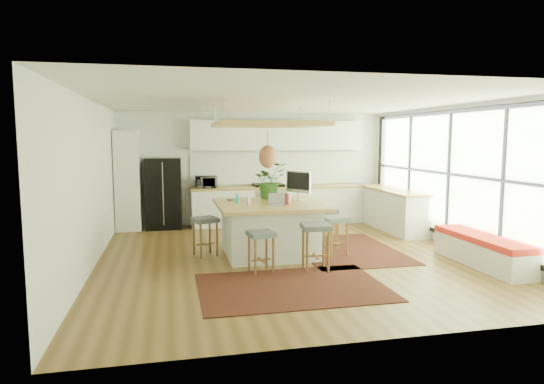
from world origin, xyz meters
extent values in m
plane|color=brown|center=(0.00, 0.00, 0.00)|extent=(7.00, 7.00, 0.00)
plane|color=white|center=(0.00, 0.00, 2.70)|extent=(7.00, 7.00, 0.00)
plane|color=silver|center=(0.00, 3.50, 1.35)|extent=(6.50, 0.00, 6.50)
plane|color=silver|center=(0.00, -3.50, 1.35)|extent=(6.50, 0.00, 6.50)
plane|color=silver|center=(-3.25, 0.00, 1.35)|extent=(0.00, 7.00, 7.00)
plane|color=silver|center=(3.25, 0.00, 1.35)|extent=(0.00, 7.00, 7.00)
cube|color=silver|center=(-2.95, 3.18, 1.12)|extent=(0.55, 0.60, 2.25)
cube|color=silver|center=(0.55, 3.18, 0.44)|extent=(4.20, 0.60, 0.88)
cube|color=olive|center=(0.55, 3.18, 0.90)|extent=(4.24, 0.64, 0.05)
cube|color=white|center=(0.55, 3.48, 1.35)|extent=(4.20, 0.02, 0.80)
cube|color=silver|center=(0.55, 3.32, 2.15)|extent=(4.20, 0.34, 0.70)
cube|color=silver|center=(2.93, 2.00, 0.44)|extent=(0.60, 2.50, 0.88)
cube|color=olive|center=(2.93, 2.00, 0.90)|extent=(0.64, 2.54, 0.05)
cube|color=black|center=(-0.38, -1.65, 0.01)|extent=(2.60, 1.80, 0.01)
cube|color=black|center=(1.16, 0.28, 0.01)|extent=(1.80, 2.60, 0.01)
imported|color=#A5A5AA|center=(-1.19, 3.19, 1.09)|extent=(0.49, 0.28, 0.33)
imported|color=#1E4C19|center=(-0.15, 0.95, 1.20)|extent=(0.85, 0.89, 0.54)
imported|color=white|center=(-0.93, 0.78, 0.95)|extent=(0.23, 0.23, 0.05)
cylinder|color=#35CAD5|center=(-0.84, 0.40, 1.03)|extent=(0.07, 0.07, 0.19)
cylinder|color=white|center=(-0.69, 0.15, 1.03)|extent=(0.07, 0.07, 0.19)
cylinder|color=maroon|center=(-0.04, 0.00, 1.03)|extent=(0.07, 0.07, 0.19)
cylinder|color=white|center=(0.06, 0.35, 1.03)|extent=(0.07, 0.07, 0.19)
camera|label=1|loc=(-2.01, -7.77, 2.07)|focal=30.80mm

